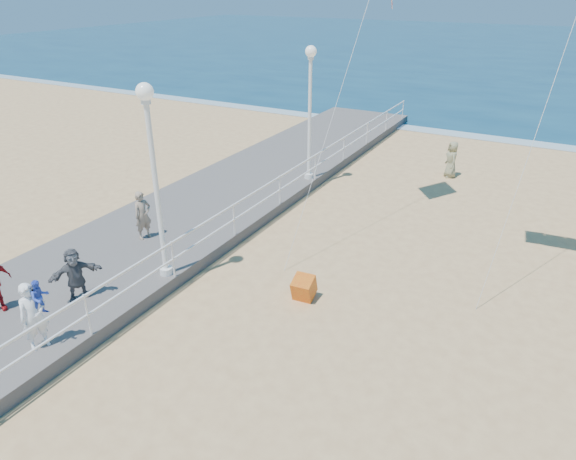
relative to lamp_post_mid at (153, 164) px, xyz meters
The scene contains 13 objects.
ground 6.48m from the lamp_post_mid, ahead, with size 160.00×160.00×0.00m, color tan.
ocean 65.32m from the lamp_post_mid, 85.29° to the left, with size 160.00×90.00×0.05m, color #0D334E.
surf_line 21.50m from the lamp_post_mid, 75.37° to the left, with size 160.00×1.20×0.04m, color silver.
boardwalk 4.07m from the lamp_post_mid, behind, with size 5.00×44.00×0.40m, color #68635E.
railing 2.43m from the lamp_post_mid, ahead, with size 0.05×42.00×0.55m.
lamp_post_mid is the anchor object (origin of this frame).
lamp_post_far 9.00m from the lamp_post_mid, 90.00° to the left, with size 0.44×0.44×5.32m.
woman_holding_toddler 4.58m from the lamp_post_mid, 95.26° to the right, with size 0.60×0.39×1.65m, color white.
toddler_held 4.21m from the lamp_post_mid, 93.17° to the right, with size 0.42×0.32×0.86m, color blue.
spectator_5 3.47m from the lamp_post_mid, 120.62° to the right, with size 1.32×0.42×1.43m, color #545559.
spectator_6 3.56m from the lamp_post_mid, 145.64° to the left, with size 0.58×0.38×1.59m, color gray.
beach_walker_c 14.36m from the lamp_post_mid, 69.30° to the left, with size 0.79×0.52×1.62m, color gray.
box_kite 5.19m from the lamp_post_mid, 18.90° to the left, with size 0.55×0.55×0.60m, color red.
Camera 1 is at (3.73, -9.36, 7.90)m, focal length 32.00 mm.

